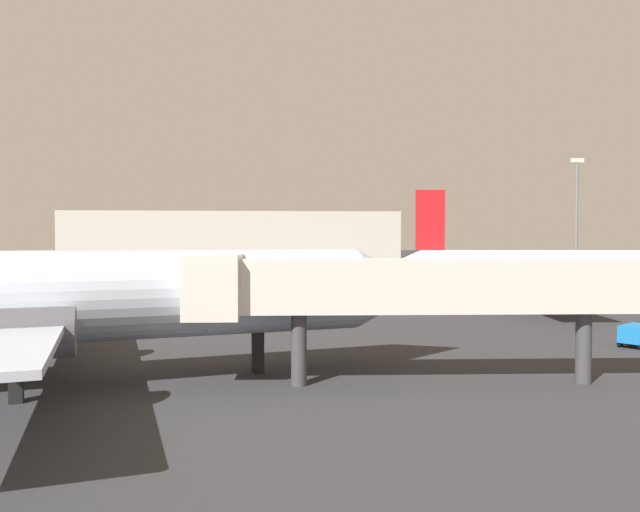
% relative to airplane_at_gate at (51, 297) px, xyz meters
% --- Properties ---
extents(airplane_at_gate, '(36.69, 26.45, 12.91)m').
position_rel_airplane_at_gate_xyz_m(airplane_at_gate, '(0.00, 0.00, 0.00)').
color(airplane_at_gate, '#B2BCCC').
rests_on(airplane_at_gate, ground_plane).
extents(airplane_on_taxiway, '(29.09, 27.79, 11.15)m').
position_rel_airplane_at_gate_xyz_m(airplane_on_taxiway, '(34.22, 28.78, -0.36)').
color(airplane_on_taxiway, silver).
rests_on(airplane_on_taxiway, ground_plane).
extents(jet_bridge, '(20.62, 3.11, 5.82)m').
position_rel_airplane_at_gate_xyz_m(jet_bridge, '(15.13, -0.59, 0.34)').
color(jet_bridge, silver).
rests_on(jet_bridge, ground_plane).
extents(baggage_cart, '(2.69, 2.50, 1.30)m').
position_rel_airplane_at_gate_xyz_m(baggage_cart, '(31.46, 7.42, -3.23)').
color(baggage_cart, '#1972BF').
rests_on(baggage_cart, ground_plane).
extents(light_mast_right, '(2.40, 0.50, 21.30)m').
position_rel_airplane_at_gate_xyz_m(light_mast_right, '(66.12, 80.32, 7.94)').
color(light_mast_right, slate).
rests_on(light_mast_right, ground_plane).
extents(terminal_building, '(73.26, 27.00, 12.29)m').
position_rel_airplane_at_gate_xyz_m(terminal_building, '(1.05, 115.37, 2.16)').
color(terminal_building, beige).
rests_on(terminal_building, ground_plane).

